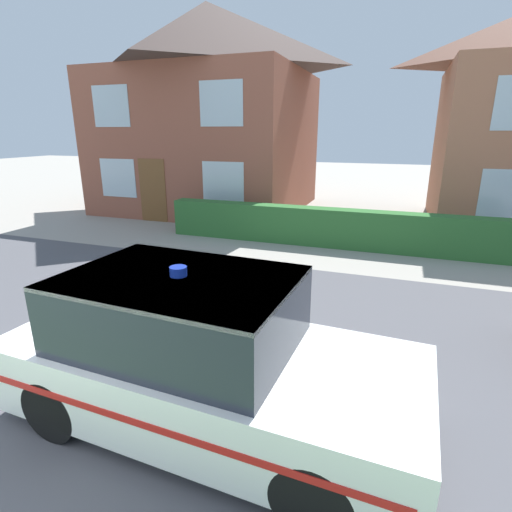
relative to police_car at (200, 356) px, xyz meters
name	(u,v)px	position (x,y,z in m)	size (l,w,h in m)	color
road_strip	(180,329)	(-1.29, 1.72, -0.77)	(28.00, 6.91, 0.01)	#4C4C51
garden_hedge	(330,228)	(0.09, 7.27, -0.27)	(9.16, 0.52, 1.02)	#2D662D
police_car	(200,356)	(0.00, 0.00, 0.00)	(4.31, 1.96, 1.70)	black
house_left	(209,109)	(-5.49, 11.61, 3.02)	(7.58, 6.80, 7.43)	#93513D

